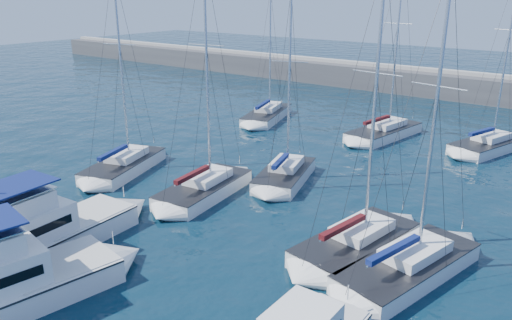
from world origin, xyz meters
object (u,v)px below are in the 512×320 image
Objects in this scene: motor_yacht_stbd_inner at (12,282)px; sailboat_back_b at (384,132)px; sailboat_mid_c at (285,175)px; sailboat_mid_e at (408,266)px; sailboat_mid_a at (124,165)px; sailboat_mid_d at (356,243)px; sailboat_back_c at (488,145)px; sailboat_back_a at (267,115)px; motor_yacht_port_inner at (39,235)px; sailboat_mid_b at (204,188)px.

motor_yacht_stbd_inner is 35.06m from sailboat_back_b.
sailboat_mid_e is at bearing -46.92° from sailboat_mid_c.
motor_yacht_stbd_inner is at bearing -73.54° from sailboat_mid_a.
sailboat_back_b is (12.08, 20.99, 0.00)m from sailboat_mid_a.
sailboat_mid_d is at bearing -61.14° from sailboat_back_b.
sailboat_mid_a is at bearing -115.84° from sailboat_back_c.
sailboat_mid_c reaches higher than motor_yacht_stbd_inner.
sailboat_mid_c is 0.90× the size of sailboat_mid_d.
motor_yacht_stbd_inner is 35.48m from sailboat_back_a.
sailboat_mid_a reaches higher than motor_yacht_port_inner.
motor_yacht_port_inner is 0.68× the size of sailboat_mid_e.
sailboat_back_b is at bearing 129.00° from sailboat_mid_e.
sailboat_mid_c is (2.87, 5.49, -0.02)m from sailboat_mid_b.
sailboat_back_a is at bearing -156.11° from sailboat_back_c.
sailboat_back_a is (-11.83, 14.15, -0.02)m from sailboat_mid_c.
sailboat_back_b is at bearing 118.67° from sailboat_mid_d.
motor_yacht_port_inner is at bearing -136.31° from sailboat_mid_e.
sailboat_mid_c is at bearing 153.39° from sailboat_mid_d.
sailboat_back_a is at bearing 117.41° from motor_yacht_stbd_inner.
sailboat_mid_c is at bearing 55.13° from sailboat_mid_b.
sailboat_mid_a is at bearing -110.86° from sailboat_back_b.
sailboat_back_a is at bearing 144.17° from sailboat_mid_d.
sailboat_mid_b is (8.14, 0.23, 0.01)m from sailboat_mid_a.
sailboat_back_b is (5.41, 31.88, -0.60)m from motor_yacht_port_inner.
motor_yacht_stbd_inner is 0.54× the size of sailboat_mid_b.
motor_yacht_port_inner is at bearing -90.58° from sailboat_back_b.
sailboat_mid_b reaches higher than motor_yacht_port_inner.
motor_yacht_port_inner is 0.66× the size of sailboat_mid_a.
sailboat_back_c is (12.85, 22.13, 0.01)m from sailboat_mid_b.
sailboat_mid_b is at bearing -91.68° from sailboat_back_b.
motor_yacht_stbd_inner is 16.76m from sailboat_mid_d.
sailboat_back_a is at bearing 151.36° from sailboat_mid_e.
motor_yacht_stbd_inner is at bearing -48.59° from motor_yacht_port_inner.
sailboat_mid_e is at bearing 26.75° from motor_yacht_port_inner.
sailboat_mid_b is at bearing -82.75° from sailboat_back_a.
sailboat_mid_e is (11.92, -6.91, -0.01)m from sailboat_mid_c.
motor_yacht_port_inner is at bearing -133.09° from sailboat_mid_d.
sailboat_mid_c is 15.31m from sailboat_back_b.
motor_yacht_stbd_inner is 17.10m from sailboat_mid_a.
sailboat_back_c is (8.91, 1.37, 0.01)m from sailboat_back_b.
sailboat_mid_d is 22.96m from sailboat_back_c.
sailboat_mid_b reaches higher than sailboat_mid_c.
sailboat_mid_a reaches higher than sailboat_mid_e.
motor_yacht_stbd_inner is 0.63× the size of sailboat_mid_c.
sailboat_back_a is at bearing 73.75° from sailboat_mid_a.
sailboat_mid_d reaches higher than sailboat_back_a.
sailboat_mid_d reaches higher than motor_yacht_port_inner.
sailboat_back_b is (12.89, 1.13, 0.03)m from sailboat_back_a.
sailboat_mid_d is 1.11× the size of sailboat_back_a.
sailboat_mid_d reaches higher than sailboat_mid_e.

